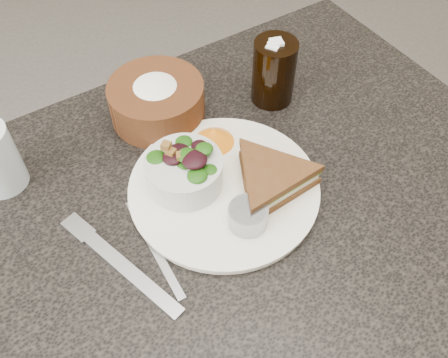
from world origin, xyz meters
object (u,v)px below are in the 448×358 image
cola_glass (274,69)px  bread_basket (156,96)px  dining_table (223,306)px  salad_bowl (184,168)px  dressing_ramekin (248,216)px  sandwich (271,179)px  dinner_plate (224,189)px

cola_glass → bread_basket: bearing=161.0°
dining_table → cola_glass: cola_glass is taller
salad_bowl → dressing_ramekin: bearing=-71.1°
sandwich → dressing_ramekin: sandwich is taller
salad_bowl → bread_basket: bread_basket is taller
sandwich → salad_bowl: salad_bowl is taller
sandwich → bread_basket: (-0.07, 0.24, 0.01)m
dinner_plate → sandwich: bearing=-34.6°
dining_table → dinner_plate: 0.38m
sandwich → dinner_plate: bearing=142.0°
dinner_plate → dressing_ramekin: dressing_ramekin is taller
salad_bowl → bread_basket: (0.04, 0.16, -0.00)m
dressing_ramekin → bread_basket: (-0.00, 0.28, 0.02)m
cola_glass → dressing_ramekin: bearing=-132.9°
sandwich → salad_bowl: (-0.10, 0.08, 0.01)m
dining_table → salad_bowl: bearing=119.8°
sandwich → dressing_ramekin: (-0.07, -0.04, -0.00)m
dressing_ramekin → dinner_plate: bearing=84.4°
cola_glass → sandwich: bearing=-126.7°
salad_bowl → cola_glass: (0.24, 0.10, 0.02)m
dining_table → salad_bowl: salad_bowl is taller
sandwich → bread_basket: size_ratio=0.97×
sandwich → bread_basket: bearing=101.7°
salad_bowl → dressing_ramekin: salad_bowl is taller
salad_bowl → cola_glass: bearing=22.4°
dining_table → cola_glass: size_ratio=7.71×
salad_bowl → dressing_ramekin: size_ratio=2.05×
dinner_plate → bread_basket: size_ratio=1.78×
sandwich → salad_bowl: 0.13m
salad_bowl → sandwich: bearing=-37.0°
dinner_plate → bread_basket: bread_basket is taller
cola_glass → salad_bowl: bearing=-157.6°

